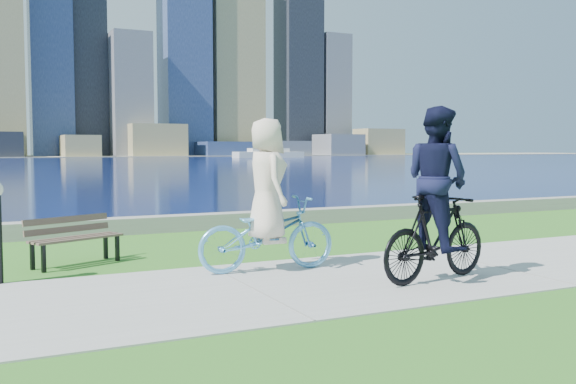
% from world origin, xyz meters
% --- Properties ---
extents(ground, '(320.00, 320.00, 0.00)m').
position_xyz_m(ground, '(0.00, 0.00, 0.00)').
color(ground, '#28661A').
rests_on(ground, ground).
extents(concrete_path, '(80.00, 3.50, 0.02)m').
position_xyz_m(concrete_path, '(0.00, 0.00, 0.01)').
color(concrete_path, '#9C9D98').
rests_on(concrete_path, ground).
extents(seawall, '(90.00, 0.50, 0.35)m').
position_xyz_m(seawall, '(0.00, 6.20, 0.17)').
color(seawall, gray).
rests_on(seawall, ground).
extents(bay_water, '(320.00, 131.00, 0.01)m').
position_xyz_m(bay_water, '(0.00, 72.00, 0.00)').
color(bay_water, '#0B1749').
rests_on(bay_water, ground).
extents(city_skyline, '(174.71, 21.60, 76.00)m').
position_xyz_m(city_skyline, '(1.84, 129.75, 21.41)').
color(city_skyline, '#908358').
rests_on(city_skyline, ground).
extents(ferry_far, '(12.43, 3.55, 1.69)m').
position_xyz_m(ferry_far, '(42.81, 96.48, 0.70)').
color(ferry_far, silver).
rests_on(ferry_far, ground).
extents(park_bench, '(1.55, 1.06, 0.76)m').
position_xyz_m(park_bench, '(-1.88, 2.89, 0.47)').
color(park_bench, black).
rests_on(park_bench, ground).
extents(cyclist_woman, '(0.89, 2.16, 2.27)m').
position_xyz_m(cyclist_woman, '(0.66, 1.01, 0.86)').
color(cyclist_woman, '#5EAEE6').
rests_on(cyclist_woman, ground).
extents(cyclist_man, '(0.93, 2.07, 2.40)m').
position_xyz_m(cyclist_man, '(2.47, -0.65, 1.03)').
color(cyclist_man, black).
rests_on(cyclist_man, ground).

